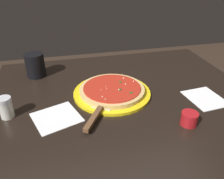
# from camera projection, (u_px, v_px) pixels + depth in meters

# --- Properties ---
(restaurant_table) EXTENTS (1.03, 0.86, 0.77)m
(restaurant_table) POSITION_uv_depth(u_px,v_px,m) (123.00, 125.00, 0.96)
(restaurant_table) COLOR black
(restaurant_table) RESTS_ON ground_plane
(serving_plate) EXTENTS (0.30, 0.30, 0.01)m
(serving_plate) POSITION_uv_depth(u_px,v_px,m) (112.00, 93.00, 0.90)
(serving_plate) COLOR yellow
(serving_plate) RESTS_ON restaurant_table
(pizza) EXTENTS (0.25, 0.25, 0.02)m
(pizza) POSITION_uv_depth(u_px,v_px,m) (112.00, 89.00, 0.89)
(pizza) COLOR #DBB26B
(pizza) RESTS_ON serving_plate
(pizza_server) EXTENTS (0.15, 0.21, 0.01)m
(pizza_server) POSITION_uv_depth(u_px,v_px,m) (98.00, 112.00, 0.77)
(pizza_server) COLOR silver
(pizza_server) RESTS_ON serving_plate
(cup_tall_drink) EXTENTS (0.08, 0.08, 0.11)m
(cup_tall_drink) POSITION_uv_depth(u_px,v_px,m) (35.00, 65.00, 1.01)
(cup_tall_drink) COLOR black
(cup_tall_drink) RESTS_ON restaurant_table
(cup_small_sauce) EXTENTS (0.05, 0.05, 0.04)m
(cup_small_sauce) POSITION_uv_depth(u_px,v_px,m) (189.00, 119.00, 0.73)
(cup_small_sauce) COLOR #B2191E
(cup_small_sauce) RESTS_ON restaurant_table
(napkin_folded_right) EXTENTS (0.18, 0.18, 0.00)m
(napkin_folded_right) POSITION_uv_depth(u_px,v_px,m) (56.00, 117.00, 0.77)
(napkin_folded_right) COLOR white
(napkin_folded_right) RESTS_ON restaurant_table
(napkin_loose_left) EXTENTS (0.14, 0.16, 0.00)m
(napkin_loose_left) POSITION_uv_depth(u_px,v_px,m) (205.00, 98.00, 0.87)
(napkin_loose_left) COLOR white
(napkin_loose_left) RESTS_ON restaurant_table
(parmesan_shaker) EXTENTS (0.05, 0.05, 0.07)m
(parmesan_shaker) POSITION_uv_depth(u_px,v_px,m) (6.00, 107.00, 0.75)
(parmesan_shaker) COLOR silver
(parmesan_shaker) RESTS_ON restaurant_table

